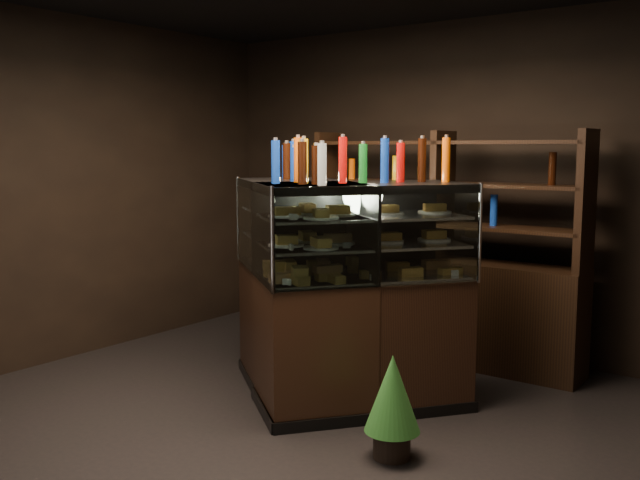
# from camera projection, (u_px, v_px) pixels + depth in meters

# --- Properties ---
(ground) EXTENTS (5.00, 5.00, 0.00)m
(ground) POSITION_uv_depth(u_px,v_px,m) (276.00, 425.00, 4.81)
(ground) COLOR black
(ground) RESTS_ON ground
(room_shell) EXTENTS (5.02, 5.02, 3.01)m
(room_shell) POSITION_uv_depth(u_px,v_px,m) (273.00, 134.00, 4.55)
(room_shell) COLOR black
(room_shell) RESTS_ON ground
(display_case) EXTENTS (2.06, 1.63, 1.62)m
(display_case) POSITION_uv_depth(u_px,v_px,m) (331.00, 329.00, 5.24)
(display_case) COLOR black
(display_case) RESTS_ON ground
(food_display) EXTENTS (1.59, 1.16, 0.49)m
(food_display) POSITION_uv_depth(u_px,v_px,m) (331.00, 235.00, 5.14)
(food_display) COLOR gold
(food_display) RESTS_ON display_case
(bottles_top) EXTENTS (1.41, 1.02, 0.30)m
(bottles_top) POSITION_uv_depth(u_px,v_px,m) (331.00, 162.00, 5.08)
(bottles_top) COLOR #0F38B2
(bottles_top) RESTS_ON display_case
(potted_conifer) EXTENTS (0.34, 0.34, 0.72)m
(potted_conifer) POSITION_uv_depth(u_px,v_px,m) (393.00, 392.00, 4.25)
(potted_conifer) COLOR black
(potted_conifer) RESTS_ON ground
(back_shelving) EXTENTS (2.48, 0.44, 2.00)m
(back_shelving) POSITION_uv_depth(u_px,v_px,m) (440.00, 291.00, 6.26)
(back_shelving) COLOR black
(back_shelving) RESTS_ON ground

